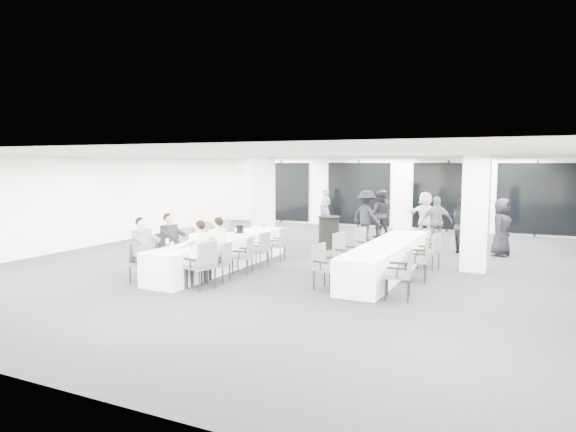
# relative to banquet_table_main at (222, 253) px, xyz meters

# --- Properties ---
(room) EXTENTS (14.04, 16.04, 2.84)m
(room) POSITION_rel_banquet_table_main_xyz_m (2.34, 2.53, 1.01)
(room) COLOR black
(room) RESTS_ON ground
(column_left) EXTENTS (0.60, 0.60, 2.80)m
(column_left) POSITION_rel_banquet_table_main_xyz_m (-1.34, 4.61, 1.02)
(column_left) COLOR silver
(column_left) RESTS_ON floor
(column_right) EXTENTS (0.60, 0.60, 2.80)m
(column_right) POSITION_rel_banquet_table_main_xyz_m (5.66, 2.41, 1.02)
(column_right) COLOR silver
(column_right) RESTS_ON floor
(banquet_table_main) EXTENTS (0.90, 5.00, 0.75)m
(banquet_table_main) POSITION_rel_banquet_table_main_xyz_m (0.00, 0.00, 0.00)
(banquet_table_main) COLOR white
(banquet_table_main) RESTS_ON floor
(banquet_table_side) EXTENTS (0.90, 5.00, 0.75)m
(banquet_table_side) POSITION_rel_banquet_table_main_xyz_m (3.87, 1.08, 0.00)
(banquet_table_side) COLOR white
(banquet_table_side) RESTS_ON floor
(cocktail_table) EXTENTS (0.71, 0.71, 0.98)m
(cocktail_table) POSITION_rel_banquet_table_main_xyz_m (1.30, 3.94, 0.12)
(cocktail_table) COLOR black
(cocktail_table) RESTS_ON floor
(chair_main_left_near) EXTENTS (0.53, 0.56, 0.87)m
(chair_main_left_near) POSITION_rel_banquet_table_main_xyz_m (-0.82, -2.04, 0.12)
(chair_main_left_near) COLOR #4A4B51
(chair_main_left_near) RESTS_ON floor
(chair_main_left_second) EXTENTS (0.53, 0.58, 0.97)m
(chair_main_left_second) POSITION_rel_banquet_table_main_xyz_m (-0.83, -1.09, 0.18)
(chair_main_left_second) COLOR #4A4B51
(chair_main_left_second) RESTS_ON floor
(chair_main_left_mid) EXTENTS (0.53, 0.58, 0.98)m
(chair_main_left_mid) POSITION_rel_banquet_table_main_xyz_m (-0.84, -0.22, 0.18)
(chair_main_left_mid) COLOR #4A4B51
(chair_main_left_mid) RESTS_ON floor
(chair_main_left_fourth) EXTENTS (0.57, 0.62, 1.04)m
(chair_main_left_fourth) POSITION_rel_banquet_table_main_xyz_m (-0.84, 0.64, 0.22)
(chair_main_left_fourth) COLOR #4A4B51
(chair_main_left_fourth) RESTS_ON floor
(chair_main_left_far) EXTENTS (0.55, 0.60, 1.01)m
(chair_main_left_far) POSITION_rel_banquet_table_main_xyz_m (-0.84, 1.66, 0.20)
(chair_main_left_far) COLOR #4A4B51
(chair_main_left_far) RESTS_ON floor
(chair_main_right_near) EXTENTS (0.62, 0.64, 1.01)m
(chair_main_right_near) POSITION_rel_banquet_table_main_xyz_m (0.84, -1.97, 0.20)
(chair_main_right_near) COLOR #4A4B51
(chair_main_right_near) RESTS_ON floor
(chair_main_right_second) EXTENTS (0.49, 0.53, 0.87)m
(chair_main_right_second) POSITION_rel_banquet_table_main_xyz_m (0.83, -1.27, 0.12)
(chair_main_right_second) COLOR #4A4B51
(chair_main_right_second) RESTS_ON floor
(chair_main_right_mid) EXTENTS (0.51, 0.54, 0.86)m
(chair_main_right_mid) POSITION_rel_banquet_table_main_xyz_m (0.82, -0.26, 0.11)
(chair_main_right_mid) COLOR #4A4B51
(chair_main_right_mid) RESTS_ON floor
(chair_main_right_fourth) EXTENTS (0.48, 0.52, 0.88)m
(chair_main_right_fourth) POSITION_rel_banquet_table_main_xyz_m (0.83, 0.48, 0.13)
(chair_main_right_fourth) COLOR #4A4B51
(chair_main_right_fourth) RESTS_ON floor
(chair_main_right_far) EXTENTS (0.50, 0.54, 0.87)m
(chair_main_right_far) POSITION_rel_banquet_table_main_xyz_m (0.83, 1.47, 0.12)
(chair_main_right_far) COLOR #4A4B51
(chair_main_right_far) RESTS_ON floor
(chair_side_left_near) EXTENTS (0.56, 0.59, 0.93)m
(chair_side_left_near) POSITION_rel_banquet_table_main_xyz_m (3.04, -0.81, 0.16)
(chair_side_left_near) COLOR #4A4B51
(chair_side_left_near) RESTS_ON floor
(chair_side_left_mid) EXTENTS (0.58, 0.62, 1.01)m
(chair_side_left_mid) POSITION_rel_banquet_table_main_xyz_m (3.03, 0.47, 0.20)
(chair_side_left_mid) COLOR #4A4B51
(chair_side_left_mid) RESTS_ON floor
(chair_side_left_far) EXTENTS (0.57, 0.59, 0.94)m
(chair_side_left_far) POSITION_rel_banquet_table_main_xyz_m (3.04, 2.04, 0.16)
(chair_side_left_far) COLOR #4A4B51
(chair_side_left_far) RESTS_ON floor
(chair_side_right_near) EXTENTS (0.58, 0.62, 1.00)m
(chair_side_right_near) POSITION_rel_banquet_table_main_xyz_m (4.70, -0.94, 0.19)
(chair_side_right_near) COLOR #4A4B51
(chair_side_right_near) RESTS_ON floor
(chair_side_right_mid) EXTENTS (0.58, 0.62, 1.00)m
(chair_side_right_mid) POSITION_rel_banquet_table_main_xyz_m (4.70, 0.69, 0.20)
(chair_side_right_mid) COLOR #4A4B51
(chair_side_right_mid) RESTS_ON floor
(chair_side_right_far) EXTENTS (0.54, 0.57, 0.89)m
(chair_side_right_far) POSITION_rel_banquet_table_main_xyz_m (4.69, 2.14, 0.14)
(chair_side_right_far) COLOR #4A4B51
(chair_side_right_far) RESTS_ON floor
(seated_guest_a) EXTENTS (0.50, 0.38, 1.44)m
(seated_guest_a) POSITION_rel_banquet_table_main_xyz_m (-0.67, -2.03, 0.44)
(seated_guest_a) COLOR #595C61
(seated_guest_a) RESTS_ON floor
(seated_guest_b) EXTENTS (0.50, 0.38, 1.44)m
(seated_guest_b) POSITION_rel_banquet_table_main_xyz_m (-0.67, -1.10, 0.44)
(seated_guest_b) COLOR black
(seated_guest_b) RESTS_ON floor
(seated_guest_c) EXTENTS (0.50, 0.38, 1.44)m
(seated_guest_c) POSITION_rel_banquet_table_main_xyz_m (0.67, -1.95, 0.44)
(seated_guest_c) COLOR white
(seated_guest_c) RESTS_ON floor
(seated_guest_d) EXTENTS (0.50, 0.38, 1.44)m
(seated_guest_d) POSITION_rel_banquet_table_main_xyz_m (0.67, -1.28, 0.44)
(seated_guest_d) COLOR white
(seated_guest_d) RESTS_ON floor
(standing_guest_a) EXTENTS (0.79, 0.85, 1.85)m
(standing_guest_a) POSITION_rel_banquet_table_main_xyz_m (2.11, 7.26, 0.55)
(standing_guest_a) COLOR black
(standing_guest_a) RESTS_ON floor
(standing_guest_b) EXTENTS (1.02, 0.78, 1.86)m
(standing_guest_b) POSITION_rel_banquet_table_main_xyz_m (2.05, 6.84, 0.56)
(standing_guest_b) COLOR black
(standing_guest_b) RESTS_ON floor
(standing_guest_c) EXTENTS (1.40, 1.08, 1.93)m
(standing_guest_c) POSITION_rel_banquet_table_main_xyz_m (1.93, 5.73, 0.59)
(standing_guest_c) COLOR black
(standing_guest_c) RESTS_ON floor
(standing_guest_d) EXTENTS (1.19, 0.90, 1.79)m
(standing_guest_d) POSITION_rel_banquet_table_main_xyz_m (4.23, 5.56, 0.52)
(standing_guest_d) COLOR #595C61
(standing_guest_d) RESTS_ON floor
(standing_guest_e) EXTENTS (0.70, 0.97, 1.84)m
(standing_guest_e) POSITION_rel_banquet_table_main_xyz_m (6.11, 4.87, 0.54)
(standing_guest_e) COLOR black
(standing_guest_e) RESTS_ON floor
(standing_guest_f) EXTENTS (1.77, 0.95, 1.82)m
(standing_guest_f) POSITION_rel_banquet_table_main_xyz_m (3.52, 7.43, 0.54)
(standing_guest_f) COLOR white
(standing_guest_f) RESTS_ON floor
(standing_guest_g) EXTENTS (0.79, 0.73, 1.74)m
(standing_guest_g) POSITION_rel_banquet_table_main_xyz_m (-0.68, 8.61, 0.50)
(standing_guest_g) COLOR #595C61
(standing_guest_g) RESTS_ON floor
(standing_guest_h) EXTENTS (0.90, 1.05, 1.85)m
(standing_guest_h) POSITION_rel_banquet_table_main_xyz_m (5.11, 4.81, 0.55)
(standing_guest_h) COLOR black
(standing_guest_h) RESTS_ON floor
(ice_bucket_near) EXTENTS (0.24, 0.24, 0.27)m
(ice_bucket_near) POSITION_rel_banquet_table_main_xyz_m (0.08, -1.16, 0.51)
(ice_bucket_near) COLOR black
(ice_bucket_near) RESTS_ON banquet_table_main
(ice_bucket_far) EXTENTS (0.20, 0.20, 0.22)m
(ice_bucket_far) POSITION_rel_banquet_table_main_xyz_m (-0.10, 1.02, 0.49)
(ice_bucket_far) COLOR black
(ice_bucket_far) RESTS_ON banquet_table_main
(water_bottle_a) EXTENTS (0.07, 0.07, 0.23)m
(water_bottle_a) POSITION_rel_banquet_table_main_xyz_m (-0.19, -1.83, 0.49)
(water_bottle_a) COLOR silver
(water_bottle_a) RESTS_ON banquet_table_main
(water_bottle_b) EXTENTS (0.06, 0.06, 0.20)m
(water_bottle_b) POSITION_rel_banquet_table_main_xyz_m (0.06, 0.54, 0.47)
(water_bottle_b) COLOR silver
(water_bottle_b) RESTS_ON banquet_table_main
(water_bottle_c) EXTENTS (0.08, 0.08, 0.24)m
(water_bottle_c) POSITION_rel_banquet_table_main_xyz_m (0.04, 2.09, 0.50)
(water_bottle_c) COLOR silver
(water_bottle_c) RESTS_ON banquet_table_main
(plate_a) EXTENTS (0.18, 0.18, 0.03)m
(plate_a) POSITION_rel_banquet_table_main_xyz_m (-0.03, -1.49, 0.39)
(plate_a) COLOR white
(plate_a) RESTS_ON banquet_table_main
(plate_b) EXTENTS (0.22, 0.22, 0.03)m
(plate_b) POSITION_rel_banquet_table_main_xyz_m (0.13, -1.82, 0.39)
(plate_b) COLOR white
(plate_b) RESTS_ON banquet_table_main
(plate_c) EXTENTS (0.18, 0.18, 0.03)m
(plate_c) POSITION_rel_banquet_table_main_xyz_m (0.08, -0.34, 0.39)
(plate_c) COLOR white
(plate_c) RESTS_ON banquet_table_main
(wine_glass) EXTENTS (0.08, 0.08, 0.22)m
(wine_glass) POSITION_rel_banquet_table_main_xyz_m (0.13, -2.08, 0.54)
(wine_glass) COLOR silver
(wine_glass) RESTS_ON banquet_table_main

